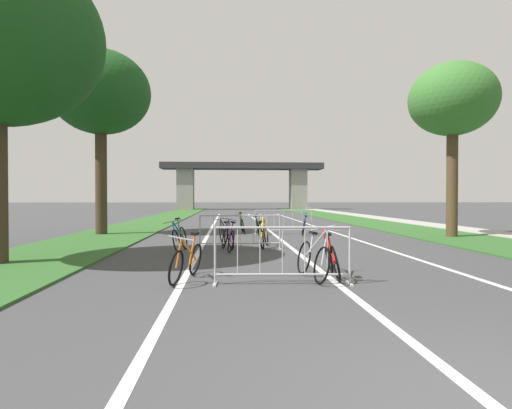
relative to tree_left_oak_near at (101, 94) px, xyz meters
name	(u,v)px	position (x,y,z in m)	size (l,w,h in m)	color
grass_verge_left	(159,220)	(0.46, 11.67, -5.93)	(3.44, 65.80, 0.05)	#2D5B26
grass_verge_right	(350,219)	(14.18, 11.67, -5.93)	(3.44, 65.80, 0.05)	#2D5B26
sidewalk_path_right	(385,219)	(16.80, 11.67, -5.91)	(1.80, 65.80, 0.08)	#9E9B93
lane_stripe_center	(266,228)	(7.32, 3.79, -5.95)	(0.14, 38.06, 0.01)	silver
lane_stripe_right_lane	(319,227)	(10.15, 3.79, -5.95)	(0.14, 38.06, 0.01)	silver
lane_stripe_left_lane	(212,228)	(4.49, 3.79, -5.95)	(0.14, 38.06, 0.01)	silver
overpass_bridge	(242,177)	(7.32, 39.13, -1.50)	(22.02, 3.55, 6.37)	#2D2D30
tree_left_oak_near	(101,94)	(0.00, 0.00, 0.00)	(4.13, 4.13, 7.77)	#3D2D1E
tree_right_pine_far	(453,101)	(14.16, -2.11, -0.58)	(3.36, 3.36, 6.88)	#4C3823
crowd_barrier_nearest	(282,256)	(6.32, -10.47, -5.43)	(2.52, 0.58, 1.05)	#ADADB2
crowd_barrier_second	(240,232)	(5.71, -5.27, -5.43)	(2.51, 0.49, 1.05)	#ADADB2
crowd_barrier_third	(284,222)	(7.74, -0.06, -5.43)	(2.52, 0.56, 1.05)	#ADADB2
bicycle_black_0	(258,227)	(6.58, -0.62, -5.58)	(0.56, 1.62, 0.91)	black
bicycle_blue_1	(304,226)	(8.55, -0.50, -5.58)	(0.64, 1.65, 0.97)	black
bicycle_red_2	(331,258)	(7.37, -9.88, -5.57)	(0.53, 1.68, 1.01)	black
bicycle_white_3	(261,226)	(6.83, 0.45, -5.61)	(0.52, 1.55, 0.86)	black
bicycle_purple_4	(228,238)	(5.34, -5.65, -5.58)	(0.52, 1.68, 0.98)	black
bicycle_silver_5	(313,259)	(6.96, -10.03, -5.56)	(0.63, 1.68, 1.05)	black
bicycle_yellow_6	(264,236)	(6.46, -4.82, -5.58)	(0.52, 1.65, 0.99)	black
bicycle_teal_7	(180,238)	(3.94, -5.71, -5.56)	(0.61, 1.68, 0.98)	black
bicycle_green_8	(242,225)	(5.97, 0.51, -5.57)	(0.46, 1.66, 0.95)	black
bicycle_orange_9	(187,261)	(4.56, -9.98, -5.59)	(0.56, 1.69, 0.90)	black
bicycle_black_10	(226,236)	(5.28, -4.79, -5.57)	(0.73, 1.74, 0.94)	black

